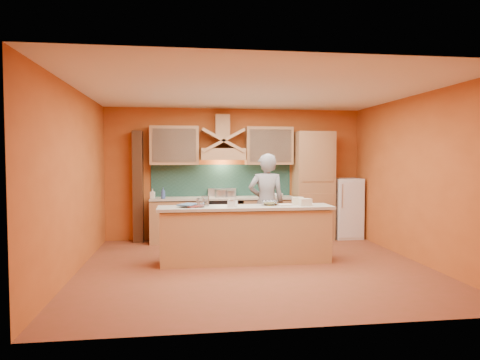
{
  "coord_description": "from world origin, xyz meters",
  "views": [
    {
      "loc": [
        -1.14,
        -6.68,
        1.75
      ],
      "look_at": [
        -0.12,
        0.9,
        1.35
      ],
      "focal_mm": 32.0,
      "sensor_mm": 36.0,
      "label": 1
    }
  ],
  "objects": [
    {
      "name": "base_cabinet_right",
      "position": [
        0.65,
        2.2,
        0.43
      ],
      "size": [
        1.1,
        0.6,
        0.86
      ],
      "primitive_type": "cube",
      "color": "#B27E51",
      "rests_on": "floor"
    },
    {
      "name": "person",
      "position": [
        0.39,
        1.01,
        0.91
      ],
      "size": [
        0.71,
        0.51,
        1.82
      ],
      "primitive_type": "imported",
      "rotation": [
        0.0,
        0.0,
        3.02
      ],
      "color": "gray",
      "rests_on": "floor"
    },
    {
      "name": "grocery_bag_a",
      "position": [
        0.81,
        0.41,
        1.01
      ],
      "size": [
        0.22,
        0.2,
        0.13
      ],
      "primitive_type": "cube",
      "rotation": [
        0.0,
        0.0,
        -0.23
      ],
      "color": "beige",
      "rests_on": "island_top"
    },
    {
      "name": "jar_small",
      "position": [
        -0.85,
        0.22,
        1.02
      ],
      "size": [
        0.17,
        0.17,
        0.15
      ],
      "primitive_type": "cylinder",
      "rotation": [
        0.0,
        0.0,
        -0.41
      ],
      "color": "white",
      "rests_on": "island_top"
    },
    {
      "name": "fridge",
      "position": [
        2.4,
        2.2,
        0.65
      ],
      "size": [
        0.58,
        0.6,
        1.3
      ],
      "primitive_type": "cube",
      "color": "white",
      "rests_on": "floor"
    },
    {
      "name": "soap_bottle_a",
      "position": [
        -1.75,
        2.21,
        1.02
      ],
      "size": [
        0.1,
        0.11,
        0.19
      ],
      "primitive_type": "imported",
      "rotation": [
        0.0,
        0.0,
        -0.25
      ],
      "color": "white",
      "rests_on": "counter_top"
    },
    {
      "name": "wall_back",
      "position": [
        0.0,
        2.5,
        1.4
      ],
      "size": [
        5.5,
        0.02,
        2.8
      ],
      "primitive_type": "cube",
      "color": "#C25E25",
      "rests_on": "floor"
    },
    {
      "name": "cloth",
      "position": [
        0.57,
        0.33,
        0.95
      ],
      "size": [
        0.31,
        0.26,
        0.02
      ],
      "primitive_type": "cube",
      "rotation": [
        0.0,
        0.0,
        0.27
      ],
      "color": "beige",
      "rests_on": "island_top"
    },
    {
      "name": "dish_rack",
      "position": [
        0.66,
        2.3,
        0.97
      ],
      "size": [
        0.29,
        0.23,
        0.1
      ],
      "primitive_type": "cube",
      "rotation": [
        0.0,
        0.0,
        -0.03
      ],
      "color": "white",
      "rests_on": "counter_top"
    },
    {
      "name": "base_cabinet_left",
      "position": [
        -1.25,
        2.2,
        0.43
      ],
      "size": [
        1.1,
        0.6,
        0.86
      ],
      "primitive_type": "cube",
      "color": "#B27E51",
      "rests_on": "floor"
    },
    {
      "name": "wall_right",
      "position": [
        2.75,
        0.0,
        1.4
      ],
      "size": [
        0.02,
        5.0,
        2.8
      ],
      "primitive_type": "cube",
      "color": "#C25E25",
      "rests_on": "floor"
    },
    {
      "name": "soap_bottle_b",
      "position": [
        -1.53,
        2.01,
        1.04
      ],
      "size": [
        0.12,
        0.12,
        0.23
      ],
      "primitive_type": "imported",
      "rotation": [
        0.0,
        0.0,
        0.42
      ],
      "color": "#375198",
      "rests_on": "counter_top"
    },
    {
      "name": "pantry_column",
      "position": [
        1.65,
        2.2,
        1.15
      ],
      "size": [
        0.8,
        0.6,
        2.3
      ],
      "primitive_type": "cube",
      "color": "#B27E51",
      "rests_on": "floor"
    },
    {
      "name": "upper_cabinet_left",
      "position": [
        -1.3,
        2.33,
        2.0
      ],
      "size": [
        1.0,
        0.35,
        0.8
      ],
      "primitive_type": "cube",
      "color": "#B27E51",
      "rests_on": "wall_back"
    },
    {
      "name": "floor",
      "position": [
        0.0,
        0.0,
        0.0
      ],
      "size": [
        5.5,
        5.0,
        0.01
      ],
      "primitive_type": "cube",
      "color": "brown",
      "rests_on": "ground"
    },
    {
      "name": "grocery_bag_b",
      "position": [
        0.89,
        0.22,
        1.0
      ],
      "size": [
        0.22,
        0.18,
        0.12
      ],
      "primitive_type": "cube",
      "rotation": [
        0.0,
        0.0,
        0.14
      ],
      "color": "beige",
      "rests_on": "island_top"
    },
    {
      "name": "wall_front",
      "position": [
        0.0,
        -2.5,
        1.4
      ],
      "size": [
        5.5,
        0.02,
        2.8
      ],
      "primitive_type": "cube",
      "color": "#C25E25",
      "rests_on": "floor"
    },
    {
      "name": "trim_column_left",
      "position": [
        -2.05,
        2.35,
        1.15
      ],
      "size": [
        0.2,
        0.3,
        2.3
      ],
      "primitive_type": "cube",
      "color": "#472816",
      "rests_on": "floor"
    },
    {
      "name": "counter_top",
      "position": [
        -0.3,
        2.2,
        0.9
      ],
      "size": [
        3.0,
        0.62,
        0.04
      ],
      "primitive_type": "cube",
      "color": "beige",
      "rests_on": "base_cabinet_left"
    },
    {
      "name": "mixing_bowl",
      "position": [
        0.32,
        0.39,
        0.98
      ],
      "size": [
        0.34,
        0.34,
        0.07
      ],
      "primitive_type": "imported",
      "rotation": [
        0.0,
        0.0,
        -0.18
      ],
      "color": "silver",
      "rests_on": "island_top"
    },
    {
      "name": "kitchen_scale",
      "position": [
        -0.33,
        0.21,
        1.0
      ],
      "size": [
        0.17,
        0.17,
        0.11
      ],
      "primitive_type": "cube",
      "rotation": [
        0.0,
        0.0,
        -0.42
      ],
      "color": "white",
      "rests_on": "island_top"
    },
    {
      "name": "jar_large",
      "position": [
        -0.76,
        0.42,
        1.03
      ],
      "size": [
        0.17,
        0.17,
        0.17
      ],
      "primitive_type": "cylinder",
      "rotation": [
        0.0,
        0.0,
        -0.41
      ],
      "color": "silver",
      "rests_on": "island_top"
    },
    {
      "name": "bowl_back",
      "position": [
        0.83,
        2.07,
        0.96
      ],
      "size": [
        0.28,
        0.28,
        0.07
      ],
      "primitive_type": "imported",
      "rotation": [
        0.0,
        0.0,
        -0.19
      ],
      "color": "white",
      "rests_on": "counter_top"
    },
    {
      "name": "backsplash",
      "position": [
        -0.3,
        2.48,
        1.25
      ],
      "size": [
        3.0,
        0.03,
        0.7
      ],
      "primitive_type": "cube",
      "color": "#1C3E37",
      "rests_on": "wall_back"
    },
    {
      "name": "wall_left",
      "position": [
        -2.75,
        0.0,
        1.4
      ],
      "size": [
        0.02,
        5.0,
        2.8
      ],
      "primitive_type": "cube",
      "color": "#C25E25",
      "rests_on": "floor"
    },
    {
      "name": "book_upper",
      "position": [
        -1.15,
        0.38,
        0.98
      ],
      "size": [
        0.4,
        0.43,
        0.03
      ],
      "primitive_type": "imported",
      "rotation": [
        0.0,
        0.0,
        -0.56
      ],
      "color": "#41668F",
      "rests_on": "island_top"
    },
    {
      "name": "ceiling",
      "position": [
        0.0,
        0.0,
        2.8
      ],
      "size": [
        5.5,
        5.0,
        0.01
      ],
      "primitive_type": "cube",
      "color": "white",
      "rests_on": "wall_back"
    },
    {
      "name": "stove",
      "position": [
        -0.3,
        2.2,
        0.45
      ],
      "size": [
        0.6,
        0.58,
        0.9
      ],
      "primitive_type": "cube",
      "color": "black",
      "rests_on": "floor"
    },
    {
      "name": "range_hood",
      "position": [
        -0.3,
        2.25,
        1.82
      ],
      "size": [
        0.92,
        0.5,
        0.24
      ],
      "primitive_type": "cube",
      "color": "#B27E51",
      "rests_on": "wall_back"
    },
    {
      "name": "pot_large",
      "position": [
        -0.34,
        2.22,
        0.99
      ],
      "size": [
        0.34,
        0.34,
        0.18
      ],
      "primitive_type": "cylinder",
      "rotation": [
        0.0,
        0.0,
        -0.43
      ],
      "color": "#B8B9BF",
      "rests_on": "stove"
    },
    {
      "name": "pot_small",
      "position": [
        -0.13,
        2.19,
        0.97
      ],
      "size": [
        0.21,
        0.21,
        0.14
      ],
      "primitive_type": "cylinder",
      "rotation": [
        0.0,
        0.0,
        -0.04
      ],
      "color": "#B6B5BC",
      "rests_on": "stove"
    },
    {
      "name": "book_lower",
      "position": [
        -1.07,
        0.31,
        0.96
      ],
      "size": [
        0.24,
        0.32,
        0.03
      ],
      "primitive_type": "imported",
      "rotation": [
        0.0,
        0.0,
        0.03
      ],
      "color": "#C44F46",
      "rests_on": "island_top"
    },
    {
      "name": "island_body",
      "position": [
        -0.1,
        0.3,
        0.44
      ],
      "size": [
        2.8,
        0.55,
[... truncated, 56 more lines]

